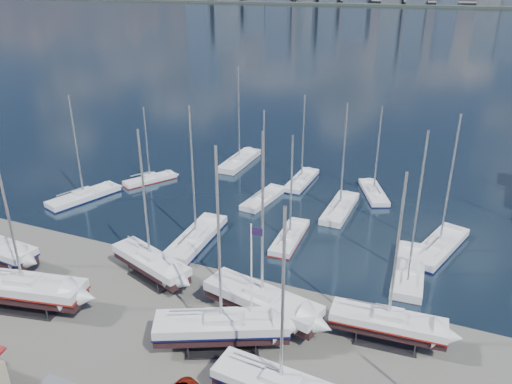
% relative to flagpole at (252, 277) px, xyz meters
% --- Properties ---
extents(ground, '(1400.00, 1400.00, 0.00)m').
position_rel_flagpole_xyz_m(ground, '(-3.08, -0.98, -6.41)').
color(ground, '#605E59').
rests_on(ground, ground).
extents(water, '(1400.00, 600.00, 0.40)m').
position_rel_flagpole_xyz_m(water, '(-3.08, 309.02, -6.56)').
color(water, '#1A2C3D').
rests_on(water, ground).
extents(far_shore, '(1400.00, 80.00, 2.20)m').
position_rel_flagpole_xyz_m(far_shore, '(-3.08, 569.02, -5.31)').
color(far_shore, '#2D332D').
rests_on(far_shore, ground).
extents(sailboat_cradle_1, '(11.99, 5.46, 18.52)m').
position_rel_flagpole_xyz_m(sailboat_cradle_1, '(-21.24, -4.02, -4.21)').
color(sailboat_cradle_1, '#2D2D33').
rests_on(sailboat_cradle_1, ground).
extents(sailboat_cradle_2, '(10.15, 5.89, 15.99)m').
position_rel_flagpole_xyz_m(sailboat_cradle_2, '(-13.26, 4.66, -4.33)').
color(sailboat_cradle_2, '#2D2D33').
rests_on(sailboat_cradle_2, ground).
extents(sailboat_cradle_3, '(11.38, 7.59, 17.83)m').
position_rel_flagpole_xyz_m(sailboat_cradle_3, '(-1.98, -1.81, -4.24)').
color(sailboat_cradle_3, '#2D2D33').
rests_on(sailboat_cradle_3, ground).
extents(sailboat_cradle_4, '(11.42, 5.27, 17.85)m').
position_rel_flagpole_xyz_m(sailboat_cradle_4, '(-0.27, 2.81, -4.24)').
color(sailboat_cradle_4, '#2D2D33').
rests_on(sailboat_cradle_4, ground).
extents(sailboat_cradle_6, '(9.78, 3.32, 15.58)m').
position_rel_flagpole_xyz_m(sailboat_cradle_6, '(10.54, 4.20, -4.36)').
color(sailboat_cradle_6, '#2D2D33').
rests_on(sailboat_cradle_6, ground).
extents(sailboat_moored_0, '(6.03, 10.72, 15.45)m').
position_rel_flagpole_xyz_m(sailboat_moored_0, '(-33.36, 17.94, -6.10)').
color(sailboat_moored_0, black).
rests_on(sailboat_moored_0, water).
extents(sailboat_moored_1, '(6.06, 8.13, 12.10)m').
position_rel_flagpole_xyz_m(sailboat_moored_1, '(-28.56, 27.07, -6.10)').
color(sailboat_moored_1, black).
rests_on(sailboat_moored_1, water).
extents(sailboat_moored_2, '(3.15, 11.13, 16.79)m').
position_rel_flagpole_xyz_m(sailboat_moored_2, '(-19.34, 39.61, -6.08)').
color(sailboat_moored_2, black).
rests_on(sailboat_moored_2, water).
extents(sailboat_moored_3, '(3.79, 11.54, 17.03)m').
position_rel_flagpole_xyz_m(sailboat_moored_3, '(-12.95, 13.42, -6.10)').
color(sailboat_moored_3, black).
rests_on(sailboat_moored_3, water).
extents(sailboat_moored_4, '(3.65, 9.19, 13.50)m').
position_rel_flagpole_xyz_m(sailboat_moored_4, '(-10.01, 27.22, -6.08)').
color(sailboat_moored_4, black).
rests_on(sailboat_moored_4, water).
extents(sailboat_moored_5, '(2.79, 9.44, 14.05)m').
position_rel_flagpole_xyz_m(sailboat_moored_5, '(-7.16, 35.47, -6.10)').
color(sailboat_moored_5, black).
rests_on(sailboat_moored_5, water).
extents(sailboat_moored_6, '(2.98, 9.18, 13.55)m').
position_rel_flagpole_xyz_m(sailboat_moored_6, '(-2.91, 17.97, -6.10)').
color(sailboat_moored_6, black).
rests_on(sailboat_moored_6, water).
extents(sailboat_moored_7, '(2.97, 10.17, 15.30)m').
position_rel_flagpole_xyz_m(sailboat_moored_7, '(0.62, 27.96, -6.08)').
color(sailboat_moored_7, black).
rests_on(sailboat_moored_7, water).
extents(sailboat_moored_8, '(5.94, 9.26, 13.47)m').
position_rel_flagpole_xyz_m(sailboat_moored_8, '(3.70, 35.14, -6.10)').
color(sailboat_moored_8, black).
rests_on(sailboat_moored_8, water).
extents(sailboat_moored_9, '(3.76, 11.01, 16.35)m').
position_rel_flagpole_xyz_m(sailboat_moored_9, '(10.96, 15.90, -6.08)').
color(sailboat_moored_9, black).
rests_on(sailboat_moored_9, water).
extents(sailboat_moored_10, '(6.25, 11.56, 16.65)m').
position_rel_flagpole_xyz_m(sailboat_moored_10, '(13.51, 22.31, -6.10)').
color(sailboat_moored_10, black).
rests_on(sailboat_moored_10, water).
extents(flagpole, '(0.99, 0.12, 11.21)m').
position_rel_flagpole_xyz_m(flagpole, '(0.00, 0.00, 0.00)').
color(flagpole, white).
rests_on(flagpole, ground).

